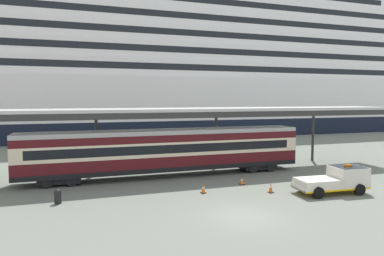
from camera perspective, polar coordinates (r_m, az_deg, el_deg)
ground_plane at (r=21.14m, az=8.58°, el=-14.01°), size 400.00×400.00×0.00m
cruise_ship at (r=68.84m, az=-9.39°, el=10.44°), size 142.54×24.36×41.61m
platform_canopy at (r=30.76m, az=-4.36°, el=2.74°), size 45.85×5.07×5.93m
train_carriage at (r=30.68m, az=-4.14°, el=-3.61°), size 24.36×2.81×4.11m
service_truck at (r=27.66m, az=22.43°, el=-7.68°), size 5.32×2.51×2.02m
traffic_cone_near at (r=26.39m, az=12.67°, el=-9.40°), size 0.36×0.36×0.76m
traffic_cone_mid at (r=28.41m, az=8.10°, el=-8.44°), size 0.36×0.36×0.64m
traffic_cone_far at (r=25.65m, az=1.85°, el=-9.81°), size 0.36×0.36×0.67m
quay_bollard at (r=24.73m, az=-20.95°, el=-10.23°), size 0.48×0.48×0.96m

